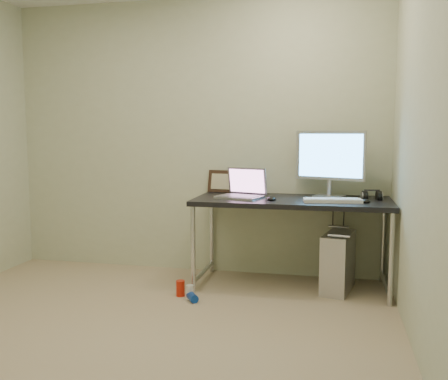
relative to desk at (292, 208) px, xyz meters
The scene contains 18 objects.
floor 1.81m from the desk, 123.63° to the right, with size 3.50×3.50×0.00m, color tan.
wall_back 1.15m from the desk, 159.23° to the left, with size 3.50×0.02×2.50m, color beige.
wall_right 1.72m from the desk, 59.58° to the right, with size 0.02×3.50×2.50m, color beige.
desk is the anchor object (origin of this frame).
tower_computer 0.58m from the desk, ahead, with size 0.29×0.49×0.51m.
cable_a 0.53m from the desk, 42.10° to the left, with size 0.01×0.01×0.70m, color black.
cable_b 0.59m from the desk, 33.63° to the left, with size 0.01×0.01×0.72m, color black.
can_red 1.12m from the desk, 152.63° to the right, with size 0.07×0.07×0.13m, color red.
can_white 1.08m from the desk, 147.07° to the right, with size 0.06×0.06×0.11m, color silver.
can_blue 1.09m from the desk, 143.06° to the right, with size 0.06×0.06×0.12m, color #0F399E.
laptop 0.44m from the desk, behind, with size 0.43×0.38×0.25m.
monitor 0.53m from the desk, 27.96° to the left, with size 0.58×0.24×0.56m.
keyboard 0.36m from the desk, 21.39° to the right, with size 0.45×0.15×0.03m, color silver.
mouse_right 0.60m from the desk, 10.89° to the right, with size 0.07×0.11×0.04m, color black.
mouse_left 0.22m from the desk, 143.70° to the right, with size 0.07×0.12×0.04m, color black.
headphones 0.65m from the desk, ahead, with size 0.17×0.10×0.10m.
picture_frame 0.76m from the desk, 155.20° to the left, with size 0.25×0.03×0.20m, color black.
webcam 0.53m from the desk, 146.55° to the left, with size 0.05×0.04×0.12m.
Camera 1 is at (1.27, -2.72, 1.29)m, focal length 40.00 mm.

